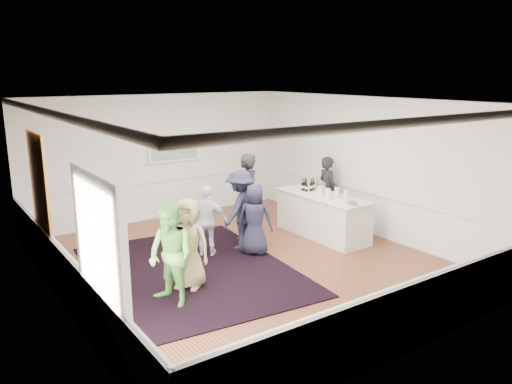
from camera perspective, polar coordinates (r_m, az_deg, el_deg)
floor at (r=10.08m, az=-1.19°, el=-8.12°), size 8.00×8.00×0.00m
ceiling at (r=9.39m, az=-1.28°, el=10.36°), size 7.00×8.00×0.02m
wall_left at (r=8.27m, az=-21.90°, el=-2.30°), size 0.02×8.00×3.20m
wall_right at (r=11.87m, az=13.01°, el=2.88°), size 0.02×8.00×3.20m
wall_back at (r=13.07m, az=-10.99°, el=3.94°), size 7.00×0.02×3.20m
wall_front at (r=6.77m, az=17.92°, el=-5.36°), size 7.00×0.02×3.20m
wainscoting at (r=9.91m, az=-1.20°, el=-5.43°), size 7.00×8.00×1.00m
mirror at (r=9.48m, az=-23.54°, el=0.71°), size 0.05×1.25×1.85m
doorway at (r=6.58m, az=-17.44°, el=-7.56°), size 0.10×1.78×2.56m
landscape_painting at (r=13.16m, az=-9.33°, el=4.86°), size 1.44×0.06×0.66m
area_rug at (r=9.78m, az=-7.48°, el=-8.87°), size 3.96×4.96×0.02m
serving_table at (r=11.66m, az=7.62°, el=-2.67°), size 0.91×2.41×0.98m
bartender at (r=12.57m, az=8.17°, el=0.20°), size 0.50×0.68×1.71m
guest_tan at (r=8.80m, az=-7.81°, el=-5.87°), size 0.91×0.94×1.62m
guest_green at (r=8.21m, az=-9.73°, el=-7.15°), size 0.84×0.97×1.69m
guest_lilac at (r=10.31m, az=-5.60°, el=-3.32°), size 0.90×0.84×1.49m
guest_dark_a at (r=10.66m, az=-1.77°, el=-2.01°), size 1.28×1.05×1.73m
guest_dark_b at (r=11.21m, az=-1.16°, el=-0.56°), size 0.83×0.67×1.98m
guest_navy at (r=10.35m, az=-0.13°, el=-3.13°), size 0.85×0.86×1.50m
wine_bottles at (r=11.91m, az=5.93°, el=0.89°), size 0.33×0.23×0.31m
juice_pitchers at (r=11.29m, az=8.75°, el=-0.07°), size 0.36×0.71×0.24m
ice_bucket at (r=11.72m, az=7.35°, el=0.45°), size 0.26×0.26×0.25m
nut_bowl at (r=10.75m, az=10.89°, el=-1.31°), size 0.25×0.25×0.08m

